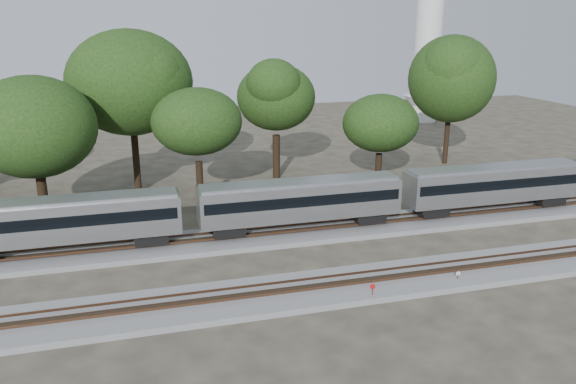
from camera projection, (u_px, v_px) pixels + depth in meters
name	position (u px, v px, depth m)	size (l,w,h in m)	color
ground	(268.00, 271.00, 39.07)	(160.00, 160.00, 0.00)	#383328
track_far	(250.00, 237.00, 44.55)	(160.00, 5.00, 0.73)	slate
track_near	(283.00, 294.00, 35.33)	(160.00, 5.00, 0.73)	slate
train	(302.00, 199.00, 44.81)	(85.10, 2.93, 4.32)	#BBBDC2
switch_stand_red	(372.00, 290.00, 34.71)	(0.35, 0.13, 1.11)	#512D19
switch_stand_white	(458.00, 276.00, 36.86)	(0.30, 0.08, 0.93)	#512D19
switch_lever	(374.00, 293.00, 35.56)	(0.50, 0.30, 0.30)	#512D19
tree_2	(34.00, 127.00, 46.30)	(8.44, 8.44, 11.89)	black
tree_3	(130.00, 83.00, 53.85)	(11.19, 11.19, 15.77)	black
tree_4	(197.00, 122.00, 50.57)	(8.13, 8.13, 11.47)	black
tree_5	(276.00, 97.00, 59.90)	(9.06, 9.06, 12.77)	black
tree_6	(380.00, 123.00, 56.51)	(6.96, 6.96, 9.82)	black
tree_7	(451.00, 79.00, 65.94)	(10.36, 10.36, 14.61)	black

